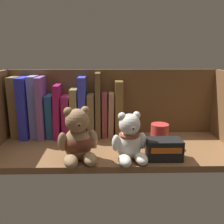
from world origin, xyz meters
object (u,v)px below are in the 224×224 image
at_px(book_8, 83,106).
at_px(teddy_bear_smaller, 130,140).
at_px(book_10, 98,104).
at_px(book_4, 52,115).
at_px(book_1, 27,107).
at_px(pillar_candle, 160,136).
at_px(book_6, 67,115).
at_px(book_0, 17,107).
at_px(book_7, 75,112).
at_px(book_5, 59,110).
at_px(book_11, 105,114).
at_px(book_9, 91,115).
at_px(small_product_box, 164,149).
at_px(book_3, 44,106).
at_px(book_13, 119,108).
at_px(teddy_bear_larger, 78,140).
at_px(book_2, 36,106).
at_px(book_12, 111,114).

bearing_deg(book_8, teddy_bear_smaller, -55.86).
xyz_separation_m(book_10, teddy_bear_smaller, (0.10, -0.23, -0.06)).
bearing_deg(book_4, book_1, 180.00).
bearing_deg(pillar_candle, book_6, 158.57).
bearing_deg(book_0, book_7, 0.00).
xyz_separation_m(book_6, teddy_bear_smaller, (0.22, -0.23, -0.02)).
xyz_separation_m(book_0, book_5, (0.16, 0.00, -0.01)).
bearing_deg(book_1, book_8, 0.00).
bearing_deg(book_1, book_11, 0.00).
height_order(book_6, book_9, book_9).
xyz_separation_m(teddy_bear_smaller, small_product_box, (0.11, 0.01, -0.03)).
bearing_deg(book_7, book_5, 180.00).
bearing_deg(book_7, book_0, 180.00).
distance_m(book_0, book_5, 0.16).
height_order(book_4, teddy_bear_smaller, book_4).
bearing_deg(book_3, book_13, 0.00).
height_order(book_7, book_10, book_10).
height_order(book_4, teddy_bear_larger, teddy_bear_larger).
bearing_deg(book_2, book_1, 180.00).
bearing_deg(book_11, book_9, 180.00).
height_order(book_5, teddy_bear_smaller, book_5).
distance_m(book_1, book_10, 0.27).
bearing_deg(teddy_bear_smaller, pillar_candle, 42.59).
bearing_deg(book_8, book_12, 0.00).
height_order(book_3, book_6, book_3).
bearing_deg(book_9, book_5, 180.00).
relative_size(book_9, pillar_candle, 2.01).
distance_m(book_7, book_12, 0.14).
xyz_separation_m(book_3, book_7, (0.12, 0.00, -0.02)).
bearing_deg(book_4, book_6, 0.00).
height_order(book_11, book_13, book_13).
bearing_deg(book_12, book_2, 180.00).
relative_size(book_1, book_9, 1.40).
bearing_deg(book_7, book_10, 0.00).
height_order(book_13, teddy_bear_smaller, book_13).
height_order(book_0, book_9, book_0).
bearing_deg(book_12, small_product_box, -55.32).
relative_size(book_1, teddy_bear_smaller, 1.54).
distance_m(book_8, book_11, 0.09).
xyz_separation_m(book_13, small_product_box, (0.13, -0.23, -0.07)).
bearing_deg(book_6, pillar_candle, -21.43).
relative_size(book_3, book_6, 1.46).
bearing_deg(book_0, book_1, 0.00).
distance_m(book_1, book_2, 0.03).
xyz_separation_m(book_1, book_10, (0.27, 0.00, 0.01)).
distance_m(book_3, book_8, 0.15).
xyz_separation_m(book_5, pillar_candle, (0.36, -0.13, -0.06)).
distance_m(book_0, small_product_box, 0.56).
relative_size(book_12, pillar_candle, 2.07).
distance_m(book_0, book_11, 0.33).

